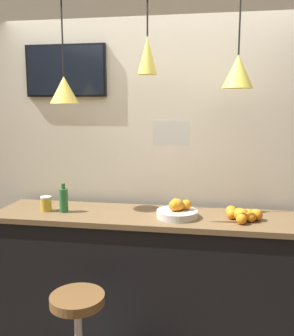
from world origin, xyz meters
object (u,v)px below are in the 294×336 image
fruit_bowl (178,211)px  spread_jar (46,204)px  juice_bottle (64,200)px  mounted_tv (66,71)px  bar_stool (78,330)px

fruit_bowl → spread_jar: 1.01m
juice_bottle → mounted_tv: size_ratio=0.33×
bar_stool → juice_bottle: juice_bottle is taller
bar_stool → mounted_tv: mounted_tv is taller
bar_stool → fruit_bowl: (0.57, 0.55, 0.65)m
mounted_tv → bar_stool: bearing=-67.1°
fruit_bowl → mounted_tv: bearing=158.9°
juice_bottle → mounted_tv: 1.06m
fruit_bowl → juice_bottle: juice_bottle is taller
fruit_bowl → spread_jar: (-1.01, -0.00, 0.01)m
fruit_bowl → spread_jar: fruit_bowl is taller
bar_stool → juice_bottle: (-0.29, 0.55, 0.70)m
bar_stool → mounted_tv: 1.96m
fruit_bowl → mounted_tv: mounted_tv is taller
spread_jar → mounted_tv: size_ratio=0.17×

